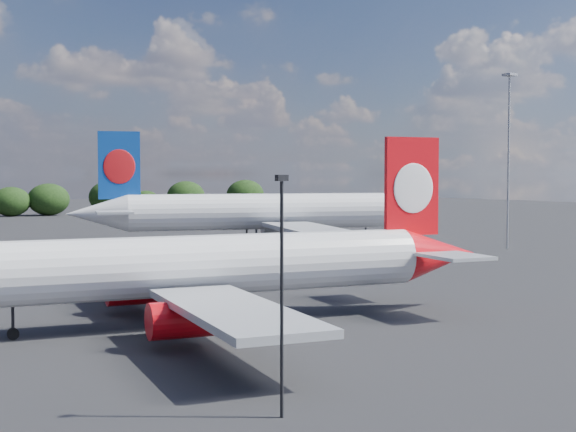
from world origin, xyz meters
TOP-DOWN VIEW (x-y plane):
  - qantas_airliner at (12.74, 15.75)m, footprint 42.70×40.76m
  - china_southern_airliner at (45.73, 67.56)m, footprint 51.33×49.25m
  - apron_lamp_post at (4.16, -5.81)m, footprint 0.55×0.30m
  - floodlight_mast_near at (76.19, 45.48)m, footprint 1.60×1.60m

SIDE VIEW (x-z plane):
  - qantas_airliner at x=12.74m, z-range -2.73..11.23m
  - china_southern_airliner at x=45.73m, z-range -3.34..13.75m
  - apron_lamp_post at x=4.16m, z-range 0.65..11.61m
  - floodlight_mast_near at x=76.19m, z-range 3.41..29.06m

